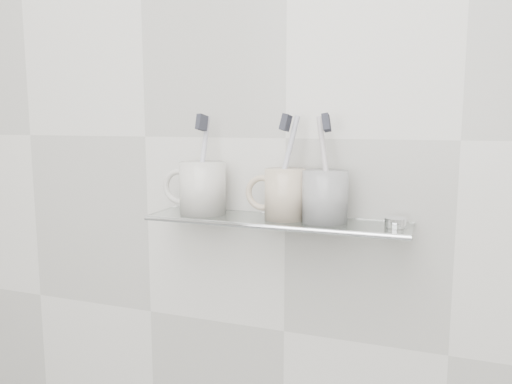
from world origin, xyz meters
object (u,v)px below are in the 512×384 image
at_px(mug_left, 203,188).
at_px(mug_center, 285,194).
at_px(shelf_glass, 276,221).
at_px(mug_right, 325,196).

relative_size(mug_left, mug_center, 1.08).
bearing_deg(mug_center, mug_left, 176.65).
xyz_separation_m(shelf_glass, mug_center, (0.02, 0.00, 0.05)).
bearing_deg(shelf_glass, mug_left, 178.15).
bearing_deg(mug_right, mug_center, -170.77).
bearing_deg(shelf_glass, mug_right, 3.08).
distance_m(shelf_glass, mug_left, 0.16).
distance_m(mug_left, mug_center, 0.17).
height_order(mug_center, mug_right, same).
bearing_deg(mug_right, shelf_glass, -167.69).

